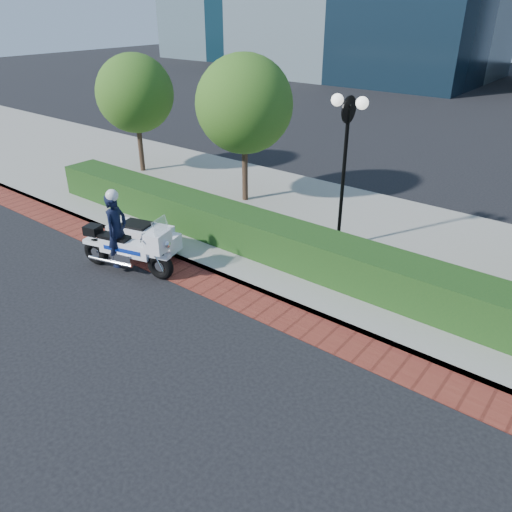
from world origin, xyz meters
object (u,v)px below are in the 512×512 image
Objects in this scene: lamppost at (345,150)px; tree_b at (244,104)px; tree_a at (135,94)px; police_motorcycle at (131,238)px.

tree_b is (-4.50, 1.30, 0.48)m from lamppost.
lamppost is 0.92× the size of tree_a.
police_motorcycle is (6.01, -5.44, -2.45)m from tree_a.
tree_a is 8.47m from police_motorcycle.
tree_a reaches higher than police_motorcycle.
tree_b is at bearing 0.00° from tree_a.
tree_b is at bearing 163.89° from lamppost.
lamppost is 6.15m from police_motorcycle.
tree_a is at bearing 123.04° from police_motorcycle.
tree_a is (-10.00, 1.30, 0.26)m from lamppost.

